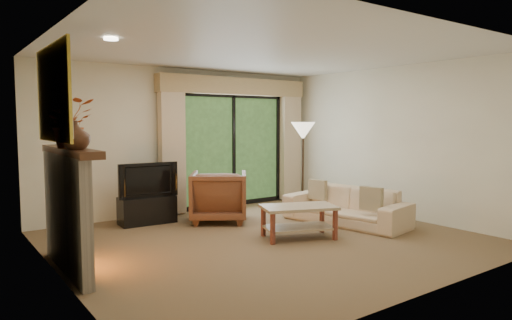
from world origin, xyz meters
TOP-DOWN VIEW (x-y plane):
  - floor at (0.00, 0.00)m, footprint 5.50×5.50m
  - ceiling at (0.00, 0.00)m, footprint 5.50×5.50m
  - wall_back at (0.00, 2.50)m, footprint 5.00×0.00m
  - wall_front at (0.00, -2.50)m, footprint 5.00×0.00m
  - wall_left at (-2.75, 0.00)m, footprint 0.00×5.00m
  - wall_right at (2.75, 0.00)m, footprint 0.00×5.00m
  - fireplace at (-2.63, 0.20)m, footprint 0.24×1.70m
  - mirror at (-2.71, 0.20)m, footprint 0.07×1.45m
  - sliding_door at (1.00, 2.45)m, footprint 2.26×0.10m
  - curtain_left at (-0.35, 2.34)m, footprint 0.45×0.18m
  - curtain_right at (2.35, 2.34)m, footprint 0.45×0.18m
  - cornice at (1.00, 2.36)m, footprint 3.20×0.24m
  - media_console at (-0.99, 1.95)m, footprint 0.90×0.44m
  - tv at (-0.99, 1.95)m, footprint 0.97×0.18m
  - armchair at (0.04, 1.41)m, footprint 1.26×1.26m
  - sofa at (1.61, 0.05)m, footprint 1.15×2.13m
  - pillow_near at (1.54, -0.53)m, footprint 0.16×0.37m
  - pillow_far at (1.54, 0.63)m, footprint 0.15×0.35m
  - coffee_table at (0.39, -0.19)m, footprint 1.17×0.90m
  - floor_lamp at (1.71, 1.21)m, footprint 0.46×0.46m
  - vase at (-2.61, -0.22)m, footprint 0.36×0.36m
  - branches at (-2.61, 0.02)m, footprint 0.57×0.52m

SIDE VIEW (x-z plane):
  - floor at x=0.00m, z-range 0.00..0.00m
  - media_console at x=-0.99m, z-range 0.00..0.44m
  - coffee_table at x=0.39m, z-range 0.00..0.47m
  - sofa at x=1.61m, z-range 0.00..0.59m
  - armchair at x=0.04m, z-range 0.00..0.84m
  - pillow_far at x=1.54m, z-range 0.33..0.66m
  - pillow_near at x=1.54m, z-range 0.32..0.68m
  - fireplace at x=-2.63m, z-range 0.00..1.37m
  - tv at x=-0.99m, z-range 0.44..1.00m
  - floor_lamp at x=1.71m, z-range 0.00..1.64m
  - sliding_door at x=1.00m, z-range 0.02..2.18m
  - curtain_left at x=-0.35m, z-range 0.02..2.38m
  - curtain_right at x=2.35m, z-range 0.02..2.38m
  - wall_back at x=0.00m, z-range -1.20..3.80m
  - wall_front at x=0.00m, z-range -1.20..3.80m
  - wall_left at x=-2.75m, z-range -1.20..3.80m
  - wall_right at x=2.75m, z-range -1.20..3.80m
  - vase at x=-2.61m, z-range 1.37..1.66m
  - branches at x=-2.61m, z-range 1.37..1.89m
  - mirror at x=-2.71m, z-range 1.44..2.46m
  - cornice at x=1.00m, z-range 2.16..2.48m
  - ceiling at x=0.00m, z-range 2.60..2.60m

